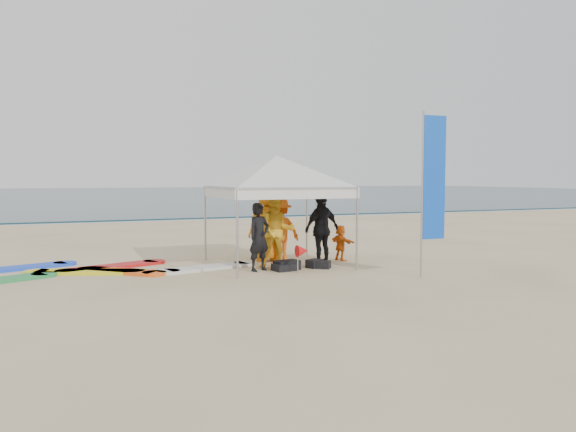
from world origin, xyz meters
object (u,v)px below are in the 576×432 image
Objects in this scene: person_black_a at (259,237)px; feather_flag at (433,180)px; person_black_b at (322,229)px; canopy_tent at (277,156)px; marker_pennant at (303,251)px; surfboard_spread at (96,270)px; person_seated at (341,243)px; person_yellow at (277,231)px; person_orange_b at (267,224)px; person_orange_a at (280,230)px.

feather_flag is (3.25, -2.08, 1.32)m from person_black_a.
person_black_b is (1.73, 0.29, 0.10)m from person_black_a.
canopy_tent reaches higher than person_black_b.
marker_pennant is at bearing 27.46° from person_black_b.
person_black_a is 0.25× the size of surfboard_spread.
person_seated is 0.23× the size of canopy_tent.
person_black_b is at bearing -12.27° from person_black_a.
person_black_a reaches higher than person_seated.
marker_pennant is at bearing -83.29° from canopy_tent.
person_orange_b is at bearing 94.70° from person_yellow.
feather_flag reaches higher than person_black_b.
feather_flag is (0.77, -2.82, 1.65)m from person_seated.
canopy_tent is at bearing 21.96° from person_black_a.
person_black_b is 5.40m from surfboard_spread.
marker_pennant is at bearing -53.79° from person_yellow.
surfboard_spread is (-4.01, 1.09, -0.86)m from person_yellow.
feather_flag reaches higher than marker_pennant.
canopy_tent is (-1.05, 0.36, 1.78)m from person_black_b.
person_orange_a is 1.92m from canopy_tent.
canopy_tent is 1.14× the size of feather_flag.
feather_flag reaches higher than person_orange_b.
person_black_a is 2.61m from person_seated.
person_seated is at bearing -5.12° from person_black_a.
canopy_tent is (-0.00, -0.70, 1.71)m from person_orange_b.
person_black_b is 3.07m from feather_flag.
person_seated reaches higher than surfboard_spread.
person_black_a is 0.81× the size of person_orange_b.
person_black_a is 1.41m from person_orange_a.
person_seated is (2.48, 0.74, -0.32)m from person_black_a.
feather_flag reaches higher than person_seated.
person_black_a reaches higher than marker_pennant.
person_orange_b is 4.30m from surfboard_spread.
person_yellow is (0.50, 0.17, 0.11)m from person_black_a.
person_yellow is 1.00× the size of person_black_b.
person_yellow reaches higher than person_seated.
surfboard_spread is at bearing 178.25° from person_yellow.
feather_flag is 3.26m from marker_pennant.
person_seated is at bearing 39.17° from marker_pennant.
marker_pennant is at bearing 116.64° from person_seated.
canopy_tent is (0.18, 0.48, 1.78)m from person_yellow.
person_seated is (0.76, 0.45, -0.43)m from person_black_b.
person_orange_a is at bearing 58.98° from canopy_tent.
canopy_tent is 3.79m from feather_flag.
feather_flag reaches higher than person_black_a.
canopy_tent is 6.38× the size of marker_pennant.
feather_flag is at bearing -25.80° from person_yellow.
person_orange_b reaches higher than person_seated.
person_black_a is 1.52m from person_orange_b.
surfboard_spread is at bearing 171.72° from canopy_tent.
surfboard_spread is at bearing -6.22° from person_orange_a.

